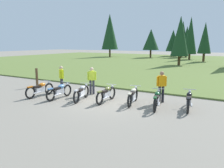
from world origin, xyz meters
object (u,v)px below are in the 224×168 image
object	(u,v)px
motorcycle_orange	(40,89)
motorcycle_sky_blue	(59,91)
rider_in_hivis_vest	(62,77)
motorcycle_british_green	(157,99)
motorcycle_black	(189,100)
rider_with_back_turned	(161,85)
trail_marker_post	(37,78)
motorcycle_cream	(133,96)
motorcycle_silver	(82,92)
motorcycle_olive	(106,94)
rider_near_row_end	(92,79)

from	to	relation	value
motorcycle_orange	motorcycle_sky_blue	xyz separation A→B (m)	(1.36, 0.20, 0.00)
rider_in_hivis_vest	motorcycle_british_green	bearing A→B (deg)	-4.49
motorcycle_sky_blue	motorcycle_black	size ratio (longest dim) A/B	1.01
rider_with_back_turned	trail_marker_post	world-z (taller)	rider_with_back_turned
motorcycle_cream	rider_with_back_turned	bearing A→B (deg)	42.40
rider_with_back_turned	trail_marker_post	xyz separation A→B (m)	(-9.09, -0.36, -0.27)
motorcycle_sky_blue	motorcycle_silver	distance (m)	1.37
motorcycle_sky_blue	rider_in_hivis_vest	xyz separation A→B (m)	(-1.18, 1.46, 0.51)
motorcycle_silver	motorcycle_olive	size ratio (longest dim) A/B	0.98
motorcycle_sky_blue	motorcycle_cream	size ratio (longest dim) A/B	1.02
motorcycle_olive	motorcycle_british_green	bearing A→B (deg)	4.32
motorcycle_black	motorcycle_orange	bearing A→B (deg)	-167.92
rider_with_back_turned	trail_marker_post	bearing A→B (deg)	-177.74
motorcycle_silver	motorcycle_black	xyz separation A→B (m)	(5.50, 1.22, 0.00)
motorcycle_orange	rider_near_row_end	distance (m)	3.12
motorcycle_olive	motorcycle_silver	bearing A→B (deg)	-163.47
rider_near_row_end	motorcycle_british_green	bearing A→B (deg)	-11.53
motorcycle_silver	rider_in_hivis_vest	world-z (taller)	rider_in_hivis_vest
motorcycle_sky_blue	motorcycle_olive	size ratio (longest dim) A/B	1.00
motorcycle_sky_blue	motorcycle_british_green	bearing A→B (deg)	9.82
motorcycle_olive	motorcycle_black	size ratio (longest dim) A/B	1.01
motorcycle_silver	trail_marker_post	world-z (taller)	trail_marker_post
motorcycle_silver	motorcycle_olive	bearing A→B (deg)	16.53
motorcycle_sky_blue	trail_marker_post	xyz separation A→B (m)	(-3.84, 1.77, 0.24)
rider_in_hivis_vest	trail_marker_post	xyz separation A→B (m)	(-2.66, 0.31, -0.27)
motorcycle_black	motorcycle_cream	bearing A→B (deg)	-170.09
motorcycle_silver	rider_near_row_end	distance (m)	1.67
motorcycle_olive	motorcycle_sky_blue	bearing A→B (deg)	-164.72
motorcycle_olive	motorcycle_cream	xyz separation A→B (m)	(1.41, 0.35, 0.00)
motorcycle_silver	motorcycle_black	world-z (taller)	same
motorcycle_olive	motorcycle_cream	world-z (taller)	same
motorcycle_black	rider_near_row_end	world-z (taller)	rider_near_row_end
motorcycle_orange	motorcycle_silver	world-z (taller)	same
motorcycle_cream	motorcycle_sky_blue	bearing A→B (deg)	-165.26
motorcycle_sky_blue	rider_in_hivis_vest	world-z (taller)	rider_in_hivis_vest
motorcycle_british_green	rider_in_hivis_vest	size ratio (longest dim) A/B	1.23
rider_with_back_turned	rider_near_row_end	bearing A→B (deg)	-176.48
rider_near_row_end	rider_in_hivis_vest	distance (m)	2.15
motorcycle_cream	trail_marker_post	world-z (taller)	trail_marker_post
motorcycle_orange	motorcycle_british_green	bearing A→B (deg)	9.49
motorcycle_black	rider_in_hivis_vest	world-z (taller)	rider_in_hivis_vest
motorcycle_cream	rider_with_back_turned	xyz separation A→B (m)	(1.15, 1.05, 0.51)
motorcycle_cream	trail_marker_post	xyz separation A→B (m)	(-7.94, 0.69, 0.24)
motorcycle_cream	trail_marker_post	distance (m)	7.98
motorcycle_olive	trail_marker_post	bearing A→B (deg)	170.96
motorcycle_sky_blue	rider_with_back_turned	distance (m)	5.69
rider_in_hivis_vest	trail_marker_post	size ratio (longest dim) A/B	1.24
motorcycle_sky_blue	rider_in_hivis_vest	bearing A→B (deg)	128.95
rider_near_row_end	motorcycle_sky_blue	bearing A→B (deg)	-116.45
motorcycle_silver	motorcycle_cream	distance (m)	2.87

